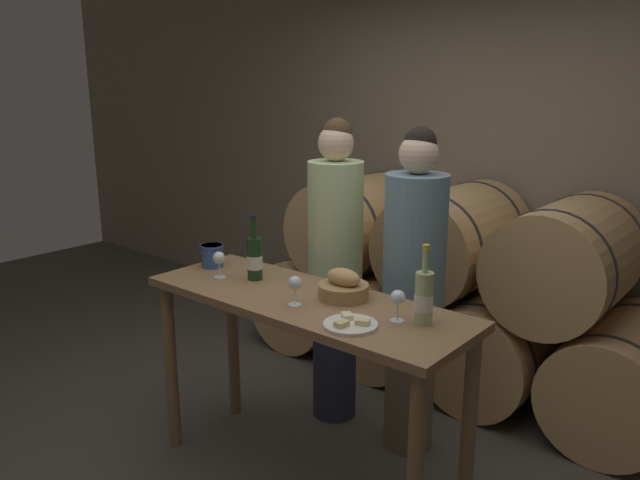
# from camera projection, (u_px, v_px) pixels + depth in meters

# --- Properties ---
(ground_plane) EXTENTS (10.00, 10.00, 0.00)m
(ground_plane) POSITION_uv_depth(u_px,v_px,m) (306.00, 478.00, 3.10)
(ground_plane) COLOR #4C473F
(stone_wall_back) EXTENTS (10.00, 0.12, 3.20)m
(stone_wall_back) POSITION_uv_depth(u_px,v_px,m) (500.00, 129.00, 4.19)
(stone_wall_back) COLOR #7F705B
(stone_wall_back) RESTS_ON ground_plane
(barrel_stack) EXTENTS (2.81, 0.91, 1.28)m
(barrel_stack) POSITION_uv_depth(u_px,v_px,m) (451.00, 292.00, 4.01)
(barrel_stack) COLOR tan
(barrel_stack) RESTS_ON ground_plane
(tasting_table) EXTENTS (1.61, 0.56, 0.95)m
(tasting_table) POSITION_uv_depth(u_px,v_px,m) (305.00, 330.00, 2.90)
(tasting_table) COLOR olive
(tasting_table) RESTS_ON ground_plane
(person_left) EXTENTS (0.31, 0.31, 1.73)m
(person_left) POSITION_uv_depth(u_px,v_px,m) (335.00, 269.00, 3.48)
(person_left) COLOR #2D334C
(person_left) RESTS_ON ground_plane
(person_right) EXTENTS (0.32, 0.32, 1.71)m
(person_right) POSITION_uv_depth(u_px,v_px,m) (413.00, 291.00, 3.17)
(person_right) COLOR #756651
(person_right) RESTS_ON ground_plane
(wine_bottle_red) EXTENTS (0.08, 0.08, 0.33)m
(wine_bottle_red) POSITION_uv_depth(u_px,v_px,m) (255.00, 258.00, 3.09)
(wine_bottle_red) COLOR #193819
(wine_bottle_red) RESTS_ON tasting_table
(wine_bottle_white) EXTENTS (0.08, 0.08, 0.33)m
(wine_bottle_white) POSITION_uv_depth(u_px,v_px,m) (424.00, 297.00, 2.53)
(wine_bottle_white) COLOR #ADBC7F
(wine_bottle_white) RESTS_ON tasting_table
(blue_crock) EXTENTS (0.12, 0.12, 0.12)m
(blue_crock) POSITION_uv_depth(u_px,v_px,m) (212.00, 255.00, 3.31)
(blue_crock) COLOR #335693
(blue_crock) RESTS_ON tasting_table
(bread_basket) EXTENTS (0.23, 0.23, 0.14)m
(bread_basket) POSITION_uv_depth(u_px,v_px,m) (343.00, 287.00, 2.84)
(bread_basket) COLOR #A87F4C
(bread_basket) RESTS_ON tasting_table
(cheese_plate) EXTENTS (0.22, 0.22, 0.04)m
(cheese_plate) POSITION_uv_depth(u_px,v_px,m) (350.00, 324.00, 2.52)
(cheese_plate) COLOR white
(cheese_plate) RESTS_ON tasting_table
(wine_glass_far_left) EXTENTS (0.06, 0.06, 0.13)m
(wine_glass_far_left) POSITION_uv_depth(u_px,v_px,m) (219.00, 259.00, 3.12)
(wine_glass_far_left) COLOR white
(wine_glass_far_left) RESTS_ON tasting_table
(wine_glass_left) EXTENTS (0.06, 0.06, 0.13)m
(wine_glass_left) POSITION_uv_depth(u_px,v_px,m) (295.00, 284.00, 2.74)
(wine_glass_left) COLOR white
(wine_glass_left) RESTS_ON tasting_table
(wine_glass_center) EXTENTS (0.06, 0.06, 0.13)m
(wine_glass_center) POSITION_uv_depth(u_px,v_px,m) (398.00, 299.00, 2.55)
(wine_glass_center) COLOR white
(wine_glass_center) RESTS_ON tasting_table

